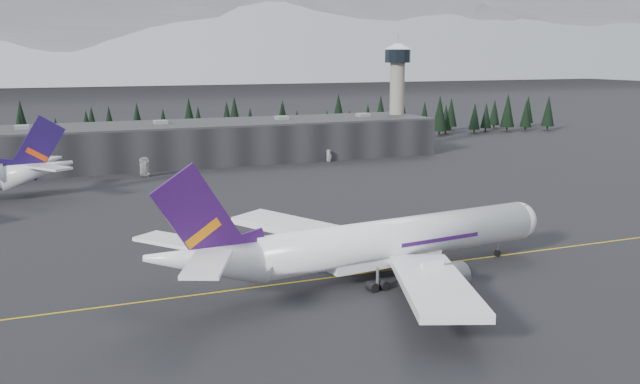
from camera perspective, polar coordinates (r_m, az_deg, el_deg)
name	(u,v)px	position (r m, az deg, el deg)	size (l,w,h in m)	color
ground	(368,269)	(115.46, 3.85, -6.14)	(1400.00, 1400.00, 0.00)	black
taxiline	(373,272)	(113.75, 4.30, -6.40)	(400.00, 0.40, 0.02)	gold
terminal	(193,143)	(230.72, -10.11, 3.92)	(160.00, 30.00, 12.60)	black
control_tower	(397,84)	(258.81, 6.20, 8.57)	(10.00, 10.00, 37.70)	gray
treeline	(170,128)	(266.62, -11.88, 5.04)	(360.00, 20.00, 15.00)	black
mountain_ridge	(57,78)	(1100.29, -20.29, 8.52)	(4400.00, 900.00, 420.00)	white
jet_main	(368,244)	(108.29, 3.88, -4.17)	(68.38, 62.83, 20.13)	white
gse_vehicle_a	(145,174)	(206.22, -13.85, 1.40)	(2.58, 5.61, 1.56)	#BCBCBF
gse_vehicle_b	(329,160)	(228.66, 0.74, 2.60)	(1.61, 4.00, 1.36)	silver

